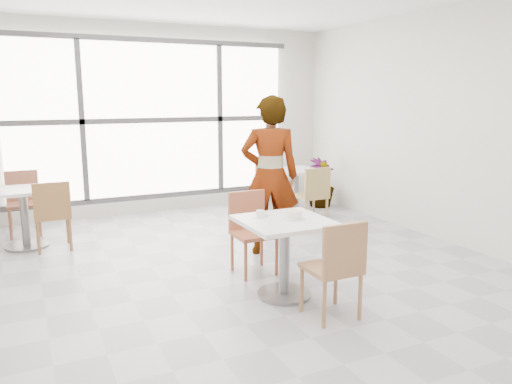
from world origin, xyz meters
name	(u,v)px	position (x,y,z in m)	size (l,w,h in m)	color
floor	(243,282)	(0.00, 0.00, 0.00)	(7.00, 7.00, 0.00)	#9E9EA5
wall_back	(154,120)	(0.00, 3.50, 1.50)	(6.00, 6.00, 0.00)	silver
wall_right	(466,127)	(3.00, 0.00, 1.50)	(7.00, 7.00, 0.00)	silver
window	(155,120)	(0.00, 3.44, 1.50)	(4.60, 0.07, 2.52)	white
main_table	(285,243)	(0.22, -0.47, 0.52)	(0.80, 0.80, 0.75)	white
chair_near	(337,264)	(0.36, -1.11, 0.50)	(0.42, 0.42, 0.87)	#A26F4A
chair_far	(251,226)	(0.22, 0.29, 0.50)	(0.42, 0.42, 0.87)	#A15539
oatmeal_bowl	(294,214)	(0.30, -0.48, 0.79)	(0.21, 0.21, 0.09)	white
coffee_cup	(261,214)	(0.05, -0.30, 0.78)	(0.16, 0.13, 0.07)	white
person	(270,176)	(0.69, 0.77, 0.95)	(0.69, 0.45, 1.89)	black
bg_table_left	(24,209)	(-1.98, 2.28, 0.49)	(0.70, 0.70, 0.75)	silver
bg_table_right	(296,186)	(1.90, 2.23, 0.49)	(0.70, 0.70, 0.75)	silver
bg_chair_left_near	(52,211)	(-1.67, 1.97, 0.50)	(0.42, 0.42, 0.87)	brown
bg_chair_left_far	(23,198)	(-1.98, 2.97, 0.50)	(0.42, 0.42, 0.87)	#90543E
bg_chair_right_near	(313,192)	(1.84, 1.62, 0.50)	(0.42, 0.42, 0.87)	#A2874F
bg_chair_right_far	(269,178)	(1.83, 3.01, 0.50)	(0.42, 0.42, 0.87)	#966D4B
plant_right	(320,183)	(2.63, 2.65, 0.42)	(0.47, 0.47, 0.84)	#46763F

